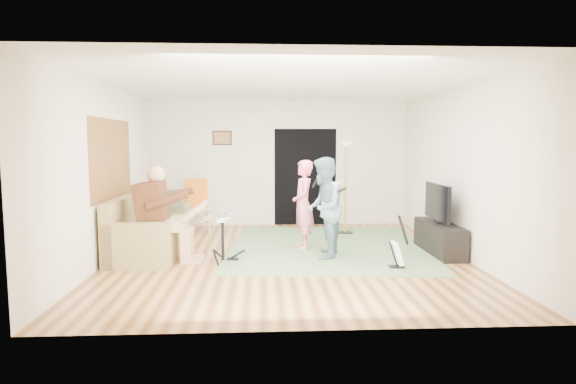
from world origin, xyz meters
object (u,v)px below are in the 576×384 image
object	(u,v)px
torchiere_lamp	(346,171)
sofa	(147,233)
tv_cabinet	(439,238)
guitar_spare	(397,253)
dining_chair	(199,214)
television	(437,202)
drum_kit	(223,240)
singer	(303,205)
guitarist	(323,208)

from	to	relation	value
torchiere_lamp	sofa	bearing A→B (deg)	-157.95
torchiere_lamp	tv_cabinet	bearing A→B (deg)	-54.57
sofa	guitar_spare	xyz separation A→B (m)	(3.85, -1.22, -0.09)
dining_chair	television	bearing A→B (deg)	-41.51
drum_kit	torchiere_lamp	size ratio (longest dim) A/B	0.41
singer	guitarist	distance (m)	0.74
guitarist	torchiere_lamp	distance (m)	2.16
tv_cabinet	guitarist	bearing A→B (deg)	-173.27
singer	dining_chair	bearing A→B (deg)	-131.75
sofa	television	distance (m)	4.79
guitar_spare	torchiere_lamp	distance (m)	2.86
dining_chair	sofa	bearing A→B (deg)	-125.33
singer	dining_chair	size ratio (longest dim) A/B	1.40
television	tv_cabinet	bearing A→B (deg)	-0.00
dining_chair	television	size ratio (longest dim) A/B	1.08
sofa	dining_chair	xyz separation A→B (m)	(0.63, 1.72, 0.07)
sofa	guitarist	xyz separation A→B (m)	(2.86, -0.55, 0.48)
drum_kit	singer	xyz separation A→B (m)	(1.30, 0.79, 0.43)
drum_kit	dining_chair	distance (m)	2.46
drum_kit	dining_chair	xyz separation A→B (m)	(-0.68, 2.37, 0.06)
dining_chair	tv_cabinet	bearing A→B (deg)	-41.24
singer	dining_chair	world-z (taller)	singer
torchiere_lamp	television	size ratio (longest dim) A/B	1.84
drum_kit	singer	distance (m)	1.58
singer	guitarist	xyz separation A→B (m)	(0.26, -0.69, 0.04)
guitarist	tv_cabinet	size ratio (longest dim) A/B	1.13
guitar_spare	torchiere_lamp	xyz separation A→B (m)	(-0.30, 2.66, 1.03)
torchiere_lamp	singer	bearing A→B (deg)	-126.16
guitarist	torchiere_lamp	bearing A→B (deg)	173.90
drum_kit	television	distance (m)	3.51
guitarist	sofa	bearing A→B (deg)	-87.88
guitar_spare	dining_chair	xyz separation A→B (m)	(-3.22, 2.93, 0.16)
guitarist	torchiere_lamp	world-z (taller)	torchiere_lamp
television	dining_chair	bearing A→B (deg)	153.70
drum_kit	guitarist	size ratio (longest dim) A/B	0.47
guitarist	television	xyz separation A→B (m)	(1.89, 0.23, 0.06)
sofa	guitar_spare	size ratio (longest dim) A/B	3.01
sofa	drum_kit	bearing A→B (deg)	-26.49
tv_cabinet	torchiere_lamp	bearing A→B (deg)	125.43
television	guitarist	bearing A→B (deg)	-173.09
guitar_spare	guitarist	bearing A→B (deg)	146.12
sofa	guitarist	size ratio (longest dim) A/B	1.47
singer	tv_cabinet	world-z (taller)	singer
sofa	television	bearing A→B (deg)	-3.87
sofa	torchiere_lamp	xyz separation A→B (m)	(3.55, 1.44, 0.94)
dining_chair	television	distance (m)	4.62
sofa	dining_chair	bearing A→B (deg)	69.88
drum_kit	torchiere_lamp	xyz separation A→B (m)	(2.25, 2.09, 0.93)
guitarist	dining_chair	distance (m)	3.21
sofa	guitar_spare	bearing A→B (deg)	-17.52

